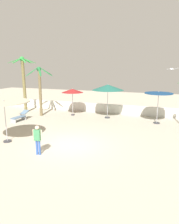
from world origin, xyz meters
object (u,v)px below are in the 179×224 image
patio_umbrella_0 (159,96)px  patio_umbrella_3 (108,87)px  guest_0 (38,137)px  seagull_0 (172,69)px  lounge_chair_0 (20,116)px  palm_tree_0 (24,78)px  patio_umbrella_1 (4,103)px  palm_tree_1 (40,85)px  patio_umbrella_2 (72,91)px

patio_umbrella_0 → patio_umbrella_3: size_ratio=0.86×
guest_0 → seagull_0: size_ratio=1.42×
patio_umbrella_0 → patio_umbrella_3: patio_umbrella_3 is taller
lounge_chair_0 → seagull_0: size_ratio=1.60×
lounge_chair_0 → patio_umbrella_3: bearing=26.8°
patio_umbrella_3 → patio_umbrella_0: bearing=-5.5°
patio_umbrella_3 → palm_tree_0: size_ratio=0.55×
patio_umbrella_1 → seagull_0: 13.67m
patio_umbrella_3 → palm_tree_1: size_ratio=0.67×
patio_umbrella_1 → palm_tree_0: 9.08m
patio_umbrella_1 → patio_umbrella_3: (4.43, 8.38, 0.35)m
patio_umbrella_0 → guest_0: 10.83m
patio_umbrella_0 → patio_umbrella_2: 8.03m
patio_umbrella_0 → palm_tree_1: size_ratio=0.58×
lounge_chair_0 → palm_tree_0: bearing=119.0°
palm_tree_0 → palm_tree_1: palm_tree_0 is taller
patio_umbrella_0 → guest_0: (-5.89, -8.97, -1.39)m
patio_umbrella_3 → guest_0: 9.69m
patio_umbrella_1 → patio_umbrella_3: size_ratio=0.98×
palm_tree_0 → patio_umbrella_3: bearing=3.4°
patio_umbrella_1 → guest_0: size_ratio=1.88×
patio_umbrella_2 → lounge_chair_0: 5.42m
guest_0 → patio_umbrella_3: bearing=81.5°
palm_tree_0 → lounge_chair_0: 4.78m
palm_tree_1 → lounge_chair_0: palm_tree_1 is taller
patio_umbrella_3 → guest_0: patio_umbrella_3 is taller
patio_umbrella_2 → patio_umbrella_3: patio_umbrella_3 is taller
patio_umbrella_2 → palm_tree_0: 5.45m
palm_tree_0 → patio_umbrella_2: bearing=4.7°
palm_tree_0 → guest_0: palm_tree_0 is taller
patio_umbrella_1 → seagull_0: size_ratio=2.66×
patio_umbrella_0 → patio_umbrella_3: bearing=174.5°
patio_umbrella_2 → seagull_0: size_ratio=2.29×
patio_umbrella_2 → seagull_0: (8.93, 0.98, 2.12)m
guest_0 → palm_tree_0: bearing=129.9°
patio_umbrella_2 → lounge_chair_0: (-3.59, -3.51, -2.03)m
patio_umbrella_3 → palm_tree_0: palm_tree_0 is taller
patio_umbrella_1 → guest_0: (3.02, -1.02, -1.52)m
palm_tree_0 → palm_tree_1: bearing=-18.1°
palm_tree_0 → lounge_chair_0: (1.70, -3.08, -3.24)m
patio_umbrella_3 → lounge_chair_0: size_ratio=1.70×
patio_umbrella_0 → lounge_chair_0: (-11.62, -3.16, -1.99)m
patio_umbrella_2 → palm_tree_0: (-5.30, -0.44, 1.21)m
patio_umbrella_2 → patio_umbrella_3: (3.54, 0.08, 0.44)m
palm_tree_1 → guest_0: palm_tree_1 is taller
patio_umbrella_3 → palm_tree_1: 6.53m
patio_umbrella_0 → guest_0: size_ratio=1.66×
patio_umbrella_1 → lounge_chair_0: bearing=119.4°
palm_tree_1 → seagull_0: 12.09m
lounge_chair_0 → patio_umbrella_2: bearing=44.4°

